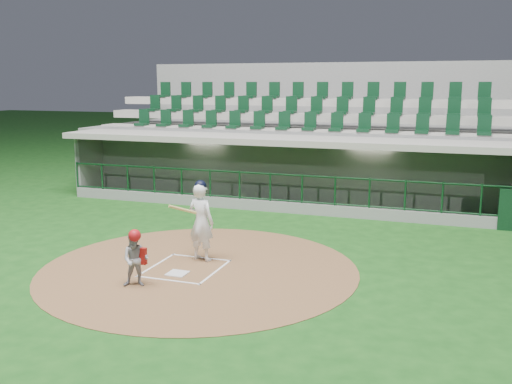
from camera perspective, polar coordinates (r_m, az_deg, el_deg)
ground at (r=13.43m, az=-6.50°, el=-7.26°), size 120.00×120.00×0.00m
dirt_circle at (r=13.13m, az=-5.70°, el=-7.64°), size 7.20×7.20×0.01m
home_plate at (r=12.83m, az=-7.88°, el=-8.06°), size 0.43×0.43×0.02m
batter_box_chalk at (r=13.17m, az=-7.08°, el=-7.56°), size 1.55×1.80×0.01m
dugout_structure at (r=20.28m, az=3.62°, el=1.77°), size 16.40×3.70×3.00m
seating_deck at (r=23.23m, az=5.22°, el=4.05°), size 17.00×6.72×5.15m
batter at (r=13.49m, az=-5.52°, el=-2.87°), size 0.91×0.93×1.93m
catcher at (r=12.07m, az=-11.95°, el=-6.49°), size 0.67×0.60×1.21m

